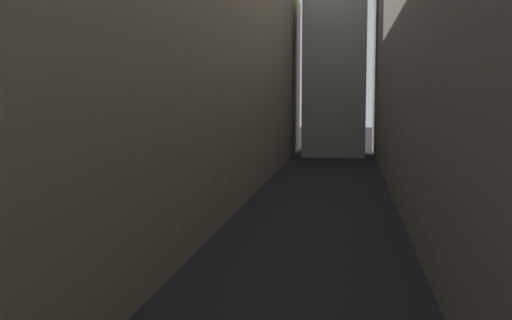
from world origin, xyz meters
TOP-DOWN VIEW (x-y plane):
  - ground_plane at (0.00, 48.00)m, footprint 264.00×264.00m
  - building_block_left at (-11.55, 50.00)m, footprint 12.10×108.00m

SIDE VIEW (x-z plane):
  - ground_plane at x=0.00m, z-range 0.00..0.00m
  - building_block_left at x=-11.55m, z-range 0.00..22.09m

